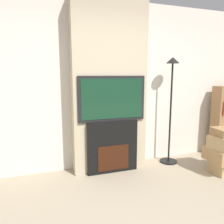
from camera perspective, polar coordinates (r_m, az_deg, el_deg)
name	(u,v)px	position (r m, az deg, el deg)	size (l,w,h in m)	color
wall_back	(106,86)	(3.63, -1.63, 6.79)	(6.00, 0.06, 2.70)	silver
chimney_breast	(109,87)	(3.46, -0.77, 6.66)	(1.18, 0.29, 2.70)	#BCAD8E
fireplace	(112,147)	(3.50, 0.01, -9.00)	(0.81, 0.15, 0.83)	black
television	(112,99)	(3.33, 0.02, 3.50)	(1.06, 0.07, 0.69)	black
floor_lamp	(171,98)	(3.84, 15.20, 3.58)	(0.30, 0.30, 1.82)	black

